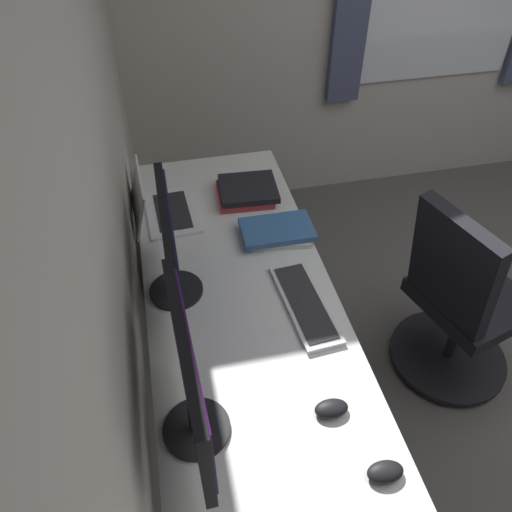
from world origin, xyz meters
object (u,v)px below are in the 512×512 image
object	(u,v)px
mouse_spare	(385,472)
mouse_main	(331,409)
monitor_primary	(190,380)
keyboard_main	(305,303)
book_stack_near	(247,192)
office_chair	(459,305)
book_stack_far	(278,232)
monitor_secondary	(170,245)
laptop_leftmost	(159,206)
drawer_pedestal	(223,299)

from	to	relation	value
mouse_spare	mouse_main	bearing A→B (deg)	20.88
monitor_primary	mouse_main	size ratio (longest dim) A/B	5.25
keyboard_main	book_stack_near	bearing A→B (deg)	6.03
monitor_primary	office_chair	distance (m)	1.39
book_stack_far	office_chair	size ratio (longest dim) A/B	0.31
keyboard_main	mouse_spare	size ratio (longest dim) A/B	4.13
monitor_secondary	monitor_primary	bearing A→B (deg)	-179.91
laptop_leftmost	book_stack_near	bearing A→B (deg)	-82.54
drawer_pedestal	book_stack_near	world-z (taller)	book_stack_near
laptop_leftmost	book_stack_near	world-z (taller)	laptop_leftmost
book_stack_near	mouse_main	bearing A→B (deg)	-178.53
mouse_main	monitor_secondary	bearing A→B (deg)	33.91
monitor_secondary	book_stack_near	distance (m)	0.67
laptop_leftmost	book_stack_far	bearing A→B (deg)	-117.68
drawer_pedestal	keyboard_main	xyz separation A→B (m)	(-0.44, -0.24, 0.39)
office_chair	mouse_spare	bearing A→B (deg)	135.86
drawer_pedestal	monitor_secondary	size ratio (longest dim) A/B	1.33
mouse_main	office_chair	size ratio (longest dim) A/B	0.11
mouse_spare	book_stack_near	bearing A→B (deg)	4.73
mouse_main	mouse_spare	size ratio (longest dim) A/B	1.00
monitor_secondary	book_stack_far	bearing A→B (deg)	-63.29
monitor_secondary	mouse_main	distance (m)	0.75
keyboard_main	mouse_main	world-z (taller)	mouse_main
laptop_leftmost	keyboard_main	size ratio (longest dim) A/B	0.82
laptop_leftmost	keyboard_main	bearing A→B (deg)	-143.60
drawer_pedestal	laptop_leftmost	world-z (taller)	laptop_leftmost
laptop_leftmost	mouse_spare	world-z (taller)	laptop_leftmost
monitor_primary	monitor_secondary	distance (m)	0.57
drawer_pedestal	monitor_secondary	distance (m)	0.70
keyboard_main	mouse_spare	world-z (taller)	mouse_spare
laptop_leftmost	book_stack_near	xyz separation A→B (m)	(0.05, -0.40, -0.02)
monitor_secondary	laptop_leftmost	size ratio (longest dim) A/B	1.49
monitor_primary	laptop_leftmost	bearing A→B (deg)	1.45
monitor_secondary	laptop_leftmost	xyz separation A→B (m)	(0.47, 0.03, -0.18)
mouse_main	drawer_pedestal	bearing A→B (deg)	12.93
monitor_primary	mouse_spare	distance (m)	0.59
keyboard_main	mouse_spare	xyz separation A→B (m)	(-0.64, -0.04, 0.01)
monitor_primary	book_stack_near	bearing A→B (deg)	-18.84
monitor_secondary	keyboard_main	distance (m)	0.53
book_stack_near	keyboard_main	bearing A→B (deg)	-173.97
keyboard_main	book_stack_far	world-z (taller)	book_stack_far
mouse_spare	book_stack_far	bearing A→B (deg)	2.17
monitor_primary	mouse_spare	size ratio (longest dim) A/B	5.25
book_stack_near	office_chair	world-z (taller)	office_chair
monitor_secondary	book_stack_far	xyz separation A→B (m)	(0.22, -0.45, -0.21)
drawer_pedestal	book_stack_far	world-z (taller)	book_stack_far
laptop_leftmost	office_chair	xyz separation A→B (m)	(-0.56, -1.22, -0.33)
drawer_pedestal	monitor_primary	world-z (taller)	monitor_primary
laptop_leftmost	book_stack_far	xyz separation A→B (m)	(-0.25, -0.47, -0.03)
monitor_secondary	mouse_spare	bearing A→B (deg)	-149.23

